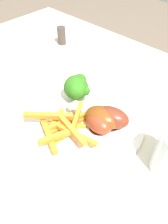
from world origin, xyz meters
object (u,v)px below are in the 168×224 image
at_px(broccoli_floret_middle, 77,87).
at_px(chicken_drumstick_far, 109,117).
at_px(chicken_drumstick_extra, 97,121).
at_px(fork, 37,28).
at_px(dinner_plate, 84,120).
at_px(broccoli_floret_front, 76,90).
at_px(pepper_shaker, 62,36).
at_px(chicken_drumstick_near, 101,117).
at_px(dining_table, 85,130).
at_px(carrot_fries_pile, 63,126).

height_order(broccoli_floret_middle, chicken_drumstick_far, broccoli_floret_middle).
bearing_deg(chicken_drumstick_extra, fork, -24.40).
relative_size(broccoli_floret_middle, chicken_drumstick_far, 0.55).
distance_m(dinner_plate, broccoli_floret_front, 0.07).
bearing_deg(broccoli_floret_middle, pepper_shaker, -35.54).
xyz_separation_m(broccoli_floret_middle, pepper_shaker, (0.26, -0.19, -0.02)).
bearing_deg(chicken_drumstick_near, dining_table, -22.96).
xyz_separation_m(dinner_plate, fork, (0.49, -0.24, -0.00)).
distance_m(dinner_plate, carrot_fries_pile, 0.07).
height_order(dining_table, chicken_drumstick_far, chicken_drumstick_far).
distance_m(chicken_drumstick_near, chicken_drumstick_extra, 0.01).
height_order(broccoli_floret_middle, chicken_drumstick_extra, broccoli_floret_middle).
xyz_separation_m(chicken_drumstick_far, fork, (0.54, -0.21, -0.03)).
height_order(chicken_drumstick_near, fork, chicken_drumstick_near).
relative_size(broccoli_floret_front, fork, 0.35).
bearing_deg(chicken_drumstick_near, broccoli_floret_front, -6.85).
relative_size(carrot_fries_pile, fork, 0.86).
height_order(carrot_fries_pile, chicken_drumstick_extra, same).
bearing_deg(dinner_plate, chicken_drumstick_near, -163.03).
relative_size(dinner_plate, broccoli_floret_middle, 3.99).
bearing_deg(pepper_shaker, broccoli_floret_front, 143.64).
distance_m(carrot_fries_pile, chicken_drumstick_far, 0.11).
bearing_deg(chicken_drumstick_extra, broccoli_floret_middle, -20.61).
bearing_deg(dinner_plate, broccoli_floret_front, -25.14).
xyz_separation_m(dining_table, chicken_drumstick_extra, (-0.08, 0.05, 0.14)).
relative_size(dinner_plate, chicken_drumstick_near, 2.13).
distance_m(broccoli_floret_middle, chicken_drumstick_extra, 0.11).
height_order(fork, pepper_shaker, pepper_shaker).
relative_size(chicken_drumstick_extra, fork, 0.66).
bearing_deg(chicken_drumstick_far, pepper_shaker, -27.89).
height_order(carrot_fries_pile, chicken_drumstick_near, chicken_drumstick_near).
bearing_deg(chicken_drumstick_extra, dinner_plate, -1.78).
xyz_separation_m(dining_table, chicken_drumstick_near, (-0.08, 0.03, 0.14)).
relative_size(dining_table, chicken_drumstick_near, 8.94).
relative_size(carrot_fries_pile, pepper_shaker, 2.67).
distance_m(dining_table, chicken_drumstick_far, 0.17).
xyz_separation_m(broccoli_floret_middle, chicken_drumstick_far, (-0.11, 0.01, -0.02)).
distance_m(chicken_drumstick_near, pepper_shaker, 0.42).
bearing_deg(broccoli_floret_middle, chicken_drumstick_far, 174.87).
distance_m(dining_table, dinner_plate, 0.13).
height_order(chicken_drumstick_extra, fork, chicken_drumstick_extra).
height_order(dinner_plate, chicken_drumstick_extra, chicken_drumstick_extra).
bearing_deg(broccoli_floret_middle, chicken_drumstick_extra, 159.39).
bearing_deg(pepper_shaker, chicken_drumstick_far, 152.11).
relative_size(chicken_drumstick_far, fork, 0.68).
relative_size(carrot_fries_pile, chicken_drumstick_extra, 1.30).
bearing_deg(fork, broccoli_floret_front, 41.79).
relative_size(broccoli_floret_middle, chicken_drumstick_extra, 0.57).
bearing_deg(chicken_drumstick_extra, broccoli_floret_front, -15.25).
relative_size(fork, pepper_shaker, 3.09).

